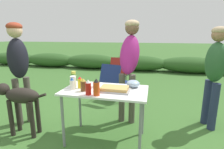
# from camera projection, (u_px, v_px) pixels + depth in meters

# --- Properties ---
(ground_plane) EXTENTS (60.00, 60.00, 0.00)m
(ground_plane) POSITION_uv_depth(u_px,v_px,m) (106.00, 140.00, 2.46)
(ground_plane) COLOR #3D6B2D
(shrub_hedge) EXTENTS (14.40, 0.90, 0.61)m
(shrub_hedge) POSITION_uv_depth(u_px,v_px,m) (138.00, 63.00, 7.15)
(shrub_hedge) COLOR #2D5623
(shrub_hedge) RESTS_ON ground
(folding_table) EXTENTS (1.10, 0.64, 0.74)m
(folding_table) POSITION_uv_depth(u_px,v_px,m) (105.00, 95.00, 2.31)
(folding_table) COLOR white
(folding_table) RESTS_ON ground
(food_tray) EXTENTS (0.39, 0.25, 0.06)m
(food_tray) POSITION_uv_depth(u_px,v_px,m) (114.00, 89.00, 2.22)
(food_tray) COLOR #9E9EA3
(food_tray) RESTS_ON folding_table
(plate_stack) EXTENTS (0.25, 0.25, 0.03)m
(plate_stack) POSITION_uv_depth(u_px,v_px,m) (90.00, 85.00, 2.44)
(plate_stack) COLOR white
(plate_stack) RESTS_ON folding_table
(mixing_bowl) EXTENTS (0.18, 0.18, 0.10)m
(mixing_bowl) POSITION_uv_depth(u_px,v_px,m) (133.00, 84.00, 2.38)
(mixing_bowl) COLOR #99B2CC
(mixing_bowl) RESTS_ON folding_table
(paper_cup_stack) EXTENTS (0.08, 0.08, 0.16)m
(paper_cup_stack) POSITION_uv_depth(u_px,v_px,m) (73.00, 82.00, 2.36)
(paper_cup_stack) COLOR white
(paper_cup_stack) RESTS_ON folding_table
(hot_sauce_bottle) EXTENTS (0.08, 0.08, 0.21)m
(hot_sauce_bottle) POSITION_uv_depth(u_px,v_px,m) (96.00, 87.00, 2.05)
(hot_sauce_bottle) COLOR #CC4214
(hot_sauce_bottle) RESTS_ON folding_table
(ketchup_bottle) EXTENTS (0.07, 0.07, 0.19)m
(ketchup_bottle) POSITION_uv_depth(u_px,v_px,m) (88.00, 87.00, 2.07)
(ketchup_bottle) COLOR red
(ketchup_bottle) RESTS_ON folding_table
(mayo_bottle) EXTENTS (0.06, 0.06, 0.16)m
(mayo_bottle) POSITION_uv_depth(u_px,v_px,m) (72.00, 84.00, 2.27)
(mayo_bottle) COLOR silver
(mayo_bottle) RESTS_ON folding_table
(beer_bottle) EXTENTS (0.07, 0.07, 0.17)m
(beer_bottle) POSITION_uv_depth(u_px,v_px,m) (83.00, 85.00, 2.21)
(beer_bottle) COLOR brown
(beer_bottle) RESTS_ON folding_table
(relish_jar) EXTENTS (0.07, 0.07, 0.21)m
(relish_jar) POSITION_uv_depth(u_px,v_px,m) (74.00, 79.00, 2.44)
(relish_jar) COLOR olive
(relish_jar) RESTS_ON folding_table
(mustard_bottle) EXTENTS (0.06, 0.06, 0.16)m
(mustard_bottle) POSITION_uv_depth(u_px,v_px,m) (80.00, 82.00, 2.34)
(mustard_bottle) COLOR yellow
(mustard_bottle) RESTS_ON folding_table
(standing_person_in_navy_coat) EXTENTS (0.37, 0.49, 1.68)m
(standing_person_in_navy_coat) POSITION_uv_depth(u_px,v_px,m) (130.00, 57.00, 2.85)
(standing_person_in_navy_coat) COLOR #4C473D
(standing_person_in_navy_coat) RESTS_ON ground
(standing_person_in_gray_fleece) EXTENTS (0.34, 0.41, 1.56)m
(standing_person_in_gray_fleece) POSITION_uv_depth(u_px,v_px,m) (215.00, 68.00, 2.61)
(standing_person_in_gray_fleece) COLOR #232D4C
(standing_person_in_gray_fleece) RESTS_ON ground
(standing_person_in_dark_puffer) EXTENTS (0.35, 0.38, 1.62)m
(standing_person_in_dark_puffer) POSITION_uv_depth(u_px,v_px,m) (18.00, 61.00, 2.70)
(standing_person_in_dark_puffer) COLOR #4C473D
(standing_person_in_dark_puffer) RESTS_ON ground
(dog) EXTENTS (0.80, 0.25, 0.77)m
(dog) POSITION_uv_depth(u_px,v_px,m) (20.00, 99.00, 2.49)
(dog) COLOR #28231E
(dog) RESTS_ON ground
(camp_chair_green_behind_table) EXTENTS (0.53, 0.64, 0.83)m
(camp_chair_green_behind_table) POSITION_uv_depth(u_px,v_px,m) (120.00, 70.00, 4.92)
(camp_chair_green_behind_table) COLOR maroon
(camp_chair_green_behind_table) RESTS_ON ground
(camp_chair_near_hedge) EXTENTS (0.61, 0.69, 0.83)m
(camp_chair_near_hedge) POSITION_uv_depth(u_px,v_px,m) (114.00, 80.00, 3.83)
(camp_chair_near_hedge) COLOR navy
(camp_chair_near_hedge) RESTS_ON ground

